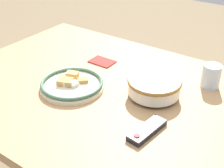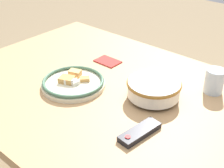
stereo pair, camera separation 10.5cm
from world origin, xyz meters
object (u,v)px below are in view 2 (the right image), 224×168
at_px(noodle_bowl, 154,88).
at_px(drinking_glass, 214,81).
at_px(food_plate, 73,83).
at_px(tv_remote, 140,132).

height_order(noodle_bowl, drinking_glass, drinking_glass).
xyz_separation_m(noodle_bowl, food_plate, (0.30, 0.14, -0.03)).
xyz_separation_m(noodle_bowl, tv_remote, (-0.09, 0.21, -0.03)).
xyz_separation_m(food_plate, drinking_glass, (-0.46, -0.34, 0.03)).
relative_size(noodle_bowl, drinking_glass, 2.12).
xyz_separation_m(tv_remote, drinking_glass, (-0.06, -0.41, 0.04)).
bearing_deg(drinking_glass, food_plate, 36.40).
relative_size(tv_remote, drinking_glass, 1.66).
bearing_deg(noodle_bowl, tv_remote, 113.42).
height_order(noodle_bowl, tv_remote, noodle_bowl).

